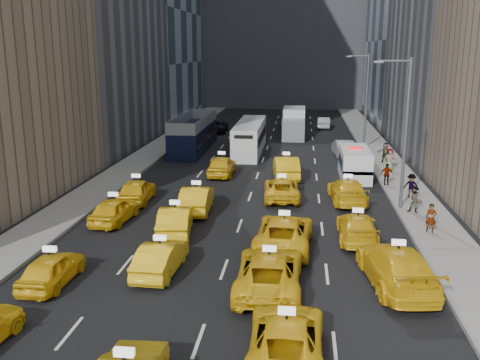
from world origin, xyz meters
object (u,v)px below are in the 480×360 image
at_px(taxi_2, 286,338).
at_px(pedestrian_0, 431,218).
at_px(city_bus, 250,137).
at_px(double_decker, 194,133).
at_px(box_truck, 294,123).
at_px(nypd_van, 355,164).

bearing_deg(taxi_2, pedestrian_0, -119.89).
xyz_separation_m(taxi_2, city_bus, (-4.42, 34.07, 0.69)).
distance_m(double_decker, box_truck, 12.91).
relative_size(nypd_van, box_truck, 0.81).
relative_size(double_decker, city_bus, 1.03).
bearing_deg(nypd_van, city_bus, 130.64).
height_order(taxi_2, city_bus, city_bus).
xyz_separation_m(nypd_van, double_decker, (-14.19, 9.51, 0.58)).
distance_m(nypd_van, box_truck, 19.06).
relative_size(nypd_van, city_bus, 0.50).
bearing_deg(taxi_2, double_decker, -73.92).
bearing_deg(nypd_van, box_truck, 101.64).
bearing_deg(pedestrian_0, box_truck, 118.59).
height_order(taxi_2, nypd_van, nypd_van).
relative_size(taxi_2, nypd_van, 0.91).
bearing_deg(pedestrian_0, taxi_2, -105.27).
xyz_separation_m(nypd_van, city_bus, (-8.80, 9.19, 0.33)).
bearing_deg(box_truck, taxi_2, -90.47).
height_order(taxi_2, box_truck, box_truck).
distance_m(city_bus, pedestrian_0, 24.61).
relative_size(taxi_2, pedestrian_0, 3.31).
relative_size(box_truck, pedestrian_0, 4.51).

